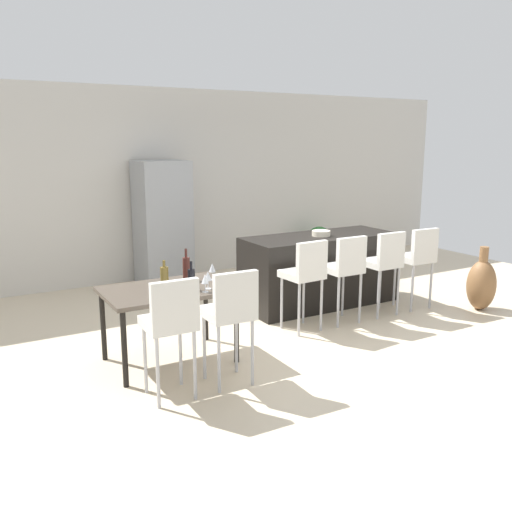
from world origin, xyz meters
TOP-DOWN VIEW (x-y plane):
  - ground_plane at (0.00, 0.00)m, footprint 10.00×10.00m
  - back_wall at (0.00, 3.08)m, footprint 10.00×0.12m
  - kitchen_island at (0.65, 0.63)m, footprint 2.05×0.79m
  - bar_chair_left at (-0.12, -0.15)m, footprint 0.43×0.43m
  - bar_chair_middle at (0.44, -0.15)m, footprint 0.40×0.40m
  - bar_chair_right at (1.04, -0.15)m, footprint 0.40×0.40m
  - bar_chair_far at (1.61, -0.15)m, footprint 0.41×0.41m
  - dining_table at (-1.76, -0.20)m, footprint 1.22×0.82m
  - dining_chair_near at (-2.03, -0.97)m, footprint 0.40×0.40m
  - dining_chair_far at (-1.48, -0.97)m, footprint 0.41×0.41m
  - wine_bottle_right at (-1.59, -0.37)m, footprint 0.07×0.07m
  - wine_bottle_middle at (-1.48, -0.00)m, footprint 0.07×0.07m
  - wine_bottle_inner at (-1.82, -0.29)m, footprint 0.08×0.08m
  - wine_glass_left at (-1.51, -0.50)m, footprint 0.07×0.07m
  - wine_glass_far at (-1.44, -0.41)m, footprint 0.07×0.07m
  - wine_glass_near at (-1.25, -0.12)m, footprint 0.07×0.07m
  - refrigerator at (-0.75, 2.64)m, footprint 0.72×0.68m
  - fruit_bowl at (0.63, 0.58)m, footprint 0.24×0.24m
  - floor_vase at (2.29, -0.61)m, footprint 0.36×0.36m
  - potted_plant at (2.13, 2.63)m, footprint 0.45×0.45m

SIDE VIEW (x-z plane):
  - ground_plane at x=0.00m, z-range 0.00..0.00m
  - floor_vase at x=2.29m, z-range -0.08..0.74m
  - potted_plant at x=2.13m, z-range 0.06..0.71m
  - kitchen_island at x=0.65m, z-range 0.00..0.92m
  - dining_table at x=-1.76m, z-range 0.30..1.04m
  - bar_chair_left at x=-0.12m, z-range 0.17..1.22m
  - bar_chair_middle at x=0.44m, z-range 0.17..1.22m
  - bar_chair_right at x=1.04m, z-range 0.17..1.22m
  - bar_chair_far at x=1.61m, z-range 0.17..1.22m
  - dining_chair_near at x=-2.03m, z-range 0.17..1.22m
  - dining_chair_far at x=-1.48m, z-range 0.17..1.22m
  - wine_bottle_right at x=-1.59m, z-range 0.71..0.99m
  - wine_bottle_inner at x=-1.82m, z-range 0.71..1.01m
  - wine_bottle_middle at x=-1.48m, z-range 0.70..1.03m
  - wine_glass_left at x=-1.51m, z-range 0.78..0.95m
  - wine_glass_far at x=-1.44m, z-range 0.78..0.95m
  - wine_glass_near at x=-1.25m, z-range 0.78..0.95m
  - refrigerator at x=-0.75m, z-range 0.00..1.84m
  - fruit_bowl at x=0.63m, z-range 0.92..0.99m
  - back_wall at x=0.00m, z-range 0.00..2.90m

